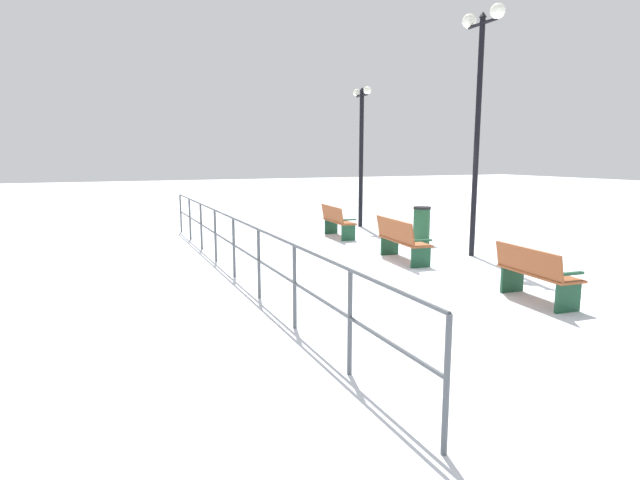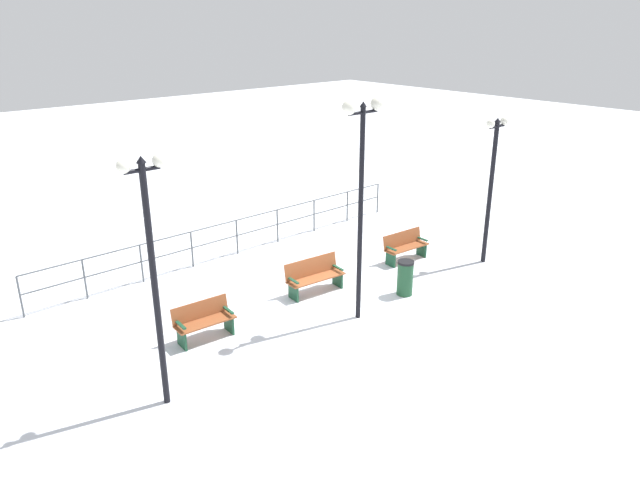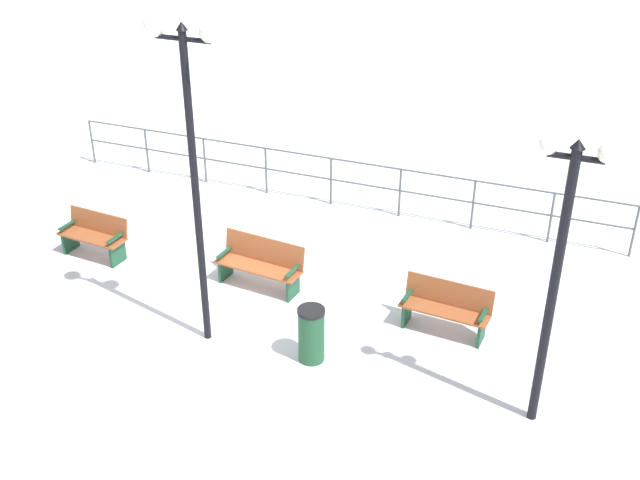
{
  "view_description": "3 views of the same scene",
  "coord_description": "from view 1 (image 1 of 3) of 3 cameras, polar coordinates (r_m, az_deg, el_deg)",
  "views": [
    {
      "loc": [
        -6.14,
        -9.23,
        2.24
      ],
      "look_at": [
        -2.53,
        -1.0,
        0.76
      ],
      "focal_mm": 28.84,
      "sensor_mm": 36.0,
      "label": 1
    },
    {
      "loc": [
        10.75,
        -9.45,
        6.98
      ],
      "look_at": [
        -1.28,
        1.17,
        0.89
      ],
      "focal_mm": 33.3,
      "sensor_mm": 36.0,
      "label": 2
    },
    {
      "loc": [
        10.8,
        5.54,
        7.76
      ],
      "look_at": [
        -1.4,
        0.71,
        0.48
      ],
      "focal_mm": 43.75,
      "sensor_mm": 36.0,
      "label": 3
    }
  ],
  "objects": [
    {
      "name": "waterfront_railing",
      "position": [
        9.63,
        -9.56,
        0.24
      ],
      "size": [
        0.05,
        12.69,
        1.13
      ],
      "color": "#4C5156",
      "rests_on": "ground"
    },
    {
      "name": "bench_third",
      "position": [
        14.23,
        1.89,
        2.16
      ],
      "size": [
        0.6,
        1.54,
        0.88
      ],
      "rotation": [
        0.0,
        0.0,
        -0.07
      ],
      "color": "brown",
      "rests_on": "ground"
    },
    {
      "name": "bench_nearest",
      "position": [
        8.58,
        22.78,
        -3.43
      ],
      "size": [
        0.64,
        1.43,
        0.87
      ],
      "rotation": [
        0.0,
        0.0,
        -0.08
      ],
      "color": "brown",
      "rests_on": "ground"
    },
    {
      "name": "trash_bin",
      "position": [
        13.47,
        11.21,
        1.64
      ],
      "size": [
        0.44,
        0.44,
        0.95
      ],
      "color": "#1E4C2D",
      "rests_on": "ground"
    },
    {
      "name": "ground_plane",
      "position": [
        11.31,
        9.77,
        -2.24
      ],
      "size": [
        80.0,
        80.0,
        0.0
      ],
      "primitive_type": "plane",
      "color": "white",
      "rests_on": "ground"
    },
    {
      "name": "lamppost_far",
      "position": [
        16.4,
        4.62,
        11.17
      ],
      "size": [
        0.24,
        0.92,
        4.33
      ],
      "color": "black",
      "rests_on": "ground"
    },
    {
      "name": "bench_second",
      "position": [
        11.12,
        8.97,
        0.08
      ],
      "size": [
        0.7,
        1.69,
        0.92
      ],
      "rotation": [
        0.0,
        0.0,
        -0.1
      ],
      "color": "brown",
      "rests_on": "ground"
    },
    {
      "name": "lamppost_middle",
      "position": [
        12.05,
        17.3,
        16.39
      ],
      "size": [
        0.31,
        1.18,
        5.3
      ],
      "color": "black",
      "rests_on": "ground"
    }
  ]
}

